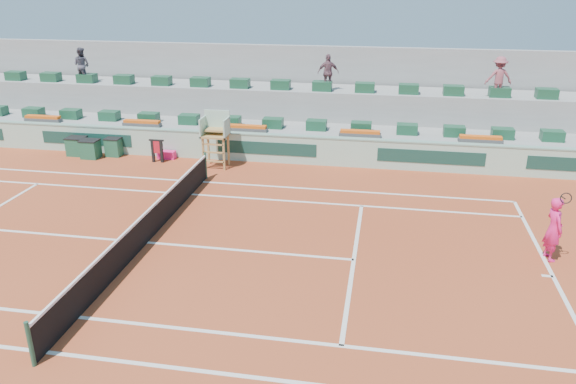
% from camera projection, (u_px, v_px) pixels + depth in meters
% --- Properties ---
extents(ground, '(90.00, 90.00, 0.00)m').
position_uv_depth(ground, '(147.00, 243.00, 17.42)').
color(ground, '#93391C').
rests_on(ground, ground).
extents(seating_tier_lower, '(36.00, 4.00, 1.20)m').
position_uv_depth(seating_tier_lower, '(236.00, 133.00, 27.00)').
color(seating_tier_lower, gray).
rests_on(seating_tier_lower, ground).
extents(seating_tier_upper, '(36.00, 2.40, 2.60)m').
position_uv_depth(seating_tier_upper, '(244.00, 111.00, 28.21)').
color(seating_tier_upper, gray).
rests_on(seating_tier_upper, ground).
extents(stadium_back_wall, '(36.00, 0.40, 4.40)m').
position_uv_depth(stadium_back_wall, '(251.00, 87.00, 29.35)').
color(stadium_back_wall, gray).
rests_on(stadium_back_wall, ground).
extents(player_bag, '(0.80, 0.36, 0.36)m').
position_uv_depth(player_bag, '(166.00, 155.00, 25.20)').
color(player_bag, '#FA2078').
rests_on(player_bag, ground).
extents(spectator_left, '(0.92, 0.75, 1.74)m').
position_uv_depth(spectator_left, '(82.00, 65.00, 28.19)').
color(spectator_left, '#454550').
rests_on(spectator_left, seating_tier_upper).
extents(spectator_mid, '(1.05, 0.57, 1.69)m').
position_uv_depth(spectator_mid, '(328.00, 73.00, 26.25)').
color(spectator_mid, '#724C57').
rests_on(spectator_mid, seating_tier_upper).
extents(spectator_right, '(1.25, 0.83, 1.80)m').
position_uv_depth(spectator_right, '(499.00, 77.00, 24.80)').
color(spectator_right, '#944A54').
rests_on(spectator_right, seating_tier_upper).
extents(court_lines, '(23.89, 11.09, 0.01)m').
position_uv_depth(court_lines, '(147.00, 242.00, 17.41)').
color(court_lines, silver).
rests_on(court_lines, ground).
extents(tennis_net, '(0.10, 11.97, 1.10)m').
position_uv_depth(tennis_net, '(146.00, 227.00, 17.22)').
color(tennis_net, black).
rests_on(tennis_net, ground).
extents(advertising_hoarding, '(36.00, 0.34, 1.26)m').
position_uv_depth(advertising_hoarding, '(224.00, 145.00, 24.96)').
color(advertising_hoarding, '#9BC3AC').
rests_on(advertising_hoarding, ground).
extents(umpire_chair, '(1.10, 0.90, 2.40)m').
position_uv_depth(umpire_chair, '(216.00, 131.00, 23.72)').
color(umpire_chair, '#9F753C').
rests_on(umpire_chair, ground).
extents(seat_row_lower, '(32.90, 0.60, 0.44)m').
position_uv_depth(seat_row_lower, '(231.00, 121.00, 25.87)').
color(seat_row_lower, '#17472D').
rests_on(seat_row_lower, seating_tier_lower).
extents(seat_row_upper, '(32.90, 0.60, 0.44)m').
position_uv_depth(seat_row_upper, '(240.00, 83.00, 27.10)').
color(seat_row_upper, '#17472D').
rests_on(seat_row_upper, seating_tier_upper).
extents(flower_planters, '(26.80, 0.36, 0.28)m').
position_uv_depth(flower_planters, '(194.00, 126.00, 25.42)').
color(flower_planters, '#484848').
rests_on(flower_planters, seating_tier_lower).
extents(drink_cooler_a, '(0.69, 0.60, 0.84)m').
position_uv_depth(drink_cooler_a, '(114.00, 147.00, 25.49)').
color(drink_cooler_a, '#1B5137').
rests_on(drink_cooler_a, ground).
extents(drink_cooler_b, '(0.80, 0.69, 0.84)m').
position_uv_depth(drink_cooler_b, '(90.00, 149.00, 25.20)').
color(drink_cooler_b, '#1B5137').
rests_on(drink_cooler_b, ground).
extents(drink_cooler_c, '(0.83, 0.72, 0.84)m').
position_uv_depth(drink_cooler_c, '(77.00, 146.00, 25.61)').
color(drink_cooler_c, '#1B5137').
rests_on(drink_cooler_c, ground).
extents(towel_rack, '(0.67, 0.11, 1.03)m').
position_uv_depth(towel_rack, '(157.00, 149.00, 24.57)').
color(towel_rack, black).
rests_on(towel_rack, ground).
extents(tennis_player, '(0.62, 0.96, 2.28)m').
position_uv_depth(tennis_player, '(554.00, 229.00, 16.09)').
color(tennis_player, '#FA2078').
rests_on(tennis_player, ground).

